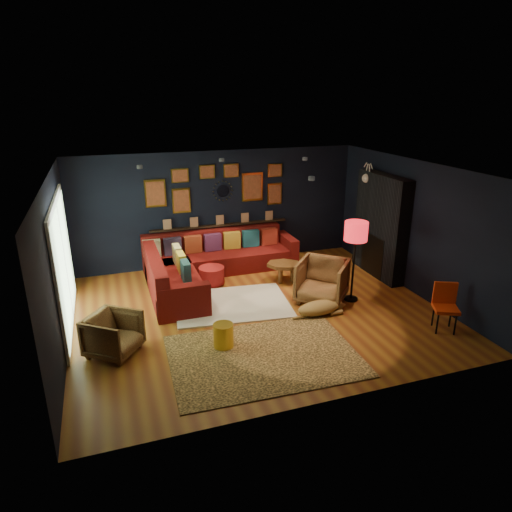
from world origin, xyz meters
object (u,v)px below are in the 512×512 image
object	(u,v)px
pouf	(212,275)
armchair_right	(322,279)
orange_chair	(445,303)
armchair_left	(113,333)
gold_stool	(223,336)
dog	(319,305)
coffee_table	(284,266)
sectional	(203,265)
floor_lamp	(356,235)

from	to	relation	value
pouf	armchair_right	size ratio (longest dim) A/B	0.59
pouf	armchair_right	bearing A→B (deg)	-38.94
pouf	orange_chair	size ratio (longest dim) A/B	0.65
pouf	orange_chair	world-z (taller)	orange_chair
armchair_left	gold_stool	size ratio (longest dim) A/B	1.81
armchair_right	dog	bearing A→B (deg)	-78.51
armchair_right	orange_chair	distance (m)	2.21
armchair_left	orange_chair	xyz separation A→B (m)	(5.33, -0.97, 0.12)
coffee_table	armchair_right	world-z (taller)	armchair_right
gold_stool	pouf	bearing A→B (deg)	80.68
sectional	coffee_table	size ratio (longest dim) A/B	3.79
armchair_left	gold_stool	xyz separation A→B (m)	(1.64, -0.36, -0.16)
pouf	armchair_left	distance (m)	2.97
armchair_right	dog	distance (m)	0.67
sectional	armchair_left	xyz separation A→B (m)	(-1.94, -2.46, 0.04)
gold_stool	coffee_table	bearing A→B (deg)	48.84
pouf	gold_stool	distance (m)	2.54
pouf	gold_stool	bearing A→B (deg)	-99.32
armchair_right	sectional	bearing A→B (deg)	179.04
sectional	gold_stool	world-z (taller)	sectional
gold_stool	dog	world-z (taller)	gold_stool
floor_lamp	dog	world-z (taller)	floor_lamp
armchair_right	dog	world-z (taller)	armchair_right
sectional	orange_chair	distance (m)	4.82
dog	armchair_left	bearing A→B (deg)	-179.79
orange_chair	gold_stool	bearing A→B (deg)	-164.06
orange_chair	floor_lamp	xyz separation A→B (m)	(-0.90, 1.50, 0.84)
sectional	orange_chair	bearing A→B (deg)	-45.24
sectional	dog	world-z (taller)	sectional
sectional	pouf	distance (m)	0.35
pouf	armchair_left	xyz separation A→B (m)	(-2.05, -2.15, 0.16)
pouf	floor_lamp	size ratio (longest dim) A/B	0.34
coffee_table	pouf	bearing A→B (deg)	168.17
armchair_left	sectional	bearing A→B (deg)	-1.32
armchair_right	pouf	bearing A→B (deg)	-177.25
coffee_table	dog	distance (m)	1.69
armchair_left	armchair_right	bearing A→B (deg)	-43.05
coffee_table	armchair_left	distance (m)	4.00
pouf	armchair_right	xyz separation A→B (m)	(1.81, -1.47, 0.25)
sectional	floor_lamp	bearing A→B (deg)	-37.62
gold_stool	orange_chair	bearing A→B (deg)	-9.38
coffee_table	floor_lamp	xyz separation A→B (m)	(0.88, -1.30, 0.99)
armchair_left	floor_lamp	world-z (taller)	floor_lamp
coffee_table	floor_lamp	size ratio (longest dim) A/B	0.57
coffee_table	armchair_left	world-z (taller)	armchair_left
pouf	dog	world-z (taller)	pouf
floor_lamp	dog	size ratio (longest dim) A/B	1.40
pouf	armchair_left	size ratio (longest dim) A/B	0.73
gold_stool	sectional	bearing A→B (deg)	83.93
orange_chair	sectional	bearing A→B (deg)	160.08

